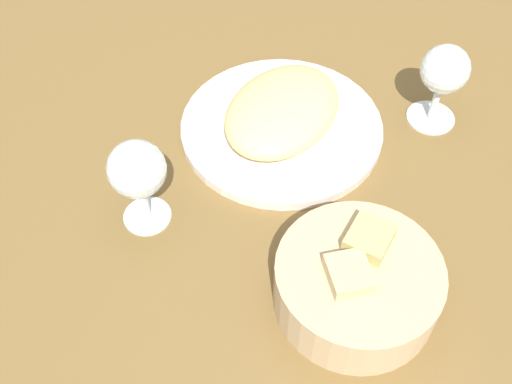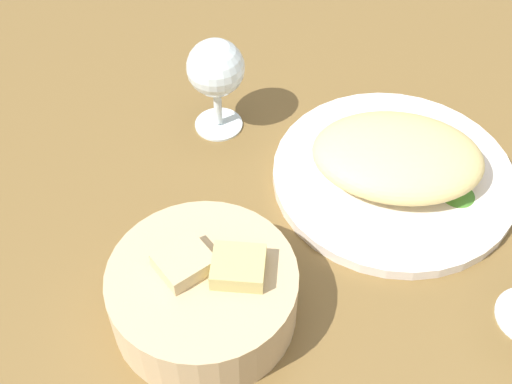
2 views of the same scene
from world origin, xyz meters
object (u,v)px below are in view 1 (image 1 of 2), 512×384
(wine_glass_far, at_px, (444,74))
(plate, at_px, (282,128))
(bread_basket, at_px, (357,283))
(wine_glass_near, at_px, (137,173))

(wine_glass_far, bearing_deg, plate, -48.14)
(bread_basket, distance_m, wine_glass_far, 0.32)
(bread_basket, xyz_separation_m, wine_glass_near, (0.05, -0.27, 0.05))
(plate, bearing_deg, bread_basket, 50.69)
(wine_glass_near, distance_m, wine_glass_far, 0.42)
(wine_glass_far, bearing_deg, bread_basket, 9.31)
(wine_glass_near, bearing_deg, plate, 166.00)
(plate, distance_m, wine_glass_near, 0.24)
(bread_basket, bearing_deg, wine_glass_far, -170.69)
(bread_basket, distance_m, wine_glass_near, 0.27)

